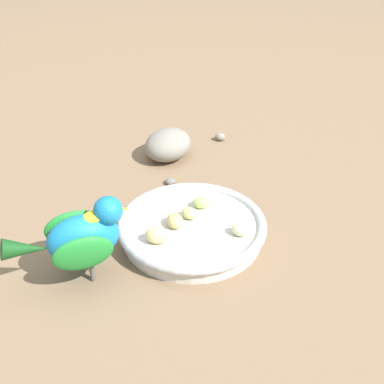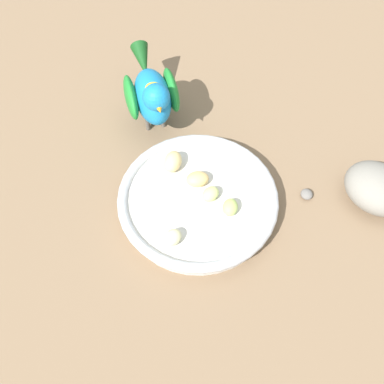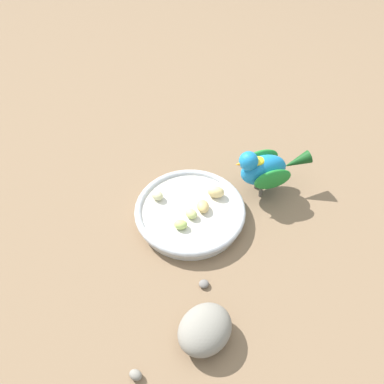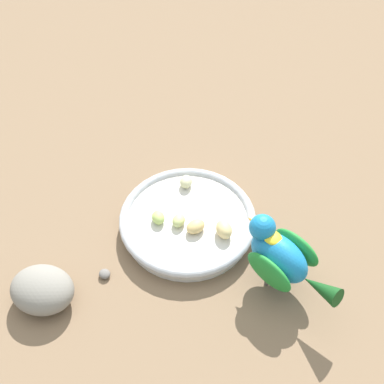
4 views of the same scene
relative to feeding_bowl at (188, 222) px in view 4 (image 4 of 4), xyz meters
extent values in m
plane|color=#7A6047|center=(0.02, 0.00, -0.02)|extent=(4.00, 4.00, 0.00)
cylinder|color=beige|center=(0.00, 0.00, -0.01)|extent=(0.21, 0.21, 0.02)
torus|color=#B7BABF|center=(0.00, 0.00, 0.01)|extent=(0.23, 0.23, 0.01)
ellipsoid|color=beige|center=(0.06, 0.05, 0.02)|extent=(0.03, 0.03, 0.02)
ellipsoid|color=tan|center=(-0.01, -0.02, 0.02)|extent=(0.04, 0.03, 0.02)
ellipsoid|color=#B2CC66|center=(-0.03, 0.04, 0.02)|extent=(0.03, 0.03, 0.02)
ellipsoid|color=#C6D17A|center=(-0.02, 0.01, 0.02)|extent=(0.03, 0.03, 0.02)
ellipsoid|color=#E5C67F|center=(0.01, -0.07, 0.02)|extent=(0.04, 0.04, 0.02)
cylinder|color=#59544C|center=(-0.02, -0.16, 0.00)|extent=(0.01, 0.01, 0.03)
cylinder|color=#59544C|center=(0.01, -0.17, 0.00)|extent=(0.01, 0.01, 0.03)
ellipsoid|color=#197AB7|center=(-0.01, -0.17, 0.05)|extent=(0.07, 0.11, 0.07)
ellipsoid|color=#1E7F2D|center=(-0.04, -0.17, 0.05)|extent=(0.03, 0.08, 0.05)
ellipsoid|color=#1E7F2D|center=(0.02, -0.18, 0.05)|extent=(0.03, 0.08, 0.05)
cone|color=#144719|center=(-0.02, -0.24, 0.05)|extent=(0.04, 0.07, 0.04)
sphere|color=#197AB7|center=(0.00, -0.13, 0.08)|extent=(0.05, 0.05, 0.04)
cone|color=orange|center=(0.00, -0.12, 0.08)|extent=(0.02, 0.02, 0.01)
ellipsoid|color=yellow|center=(0.00, -0.15, 0.08)|extent=(0.03, 0.04, 0.01)
ellipsoid|color=gray|center=(-0.24, 0.10, 0.01)|extent=(0.11, 0.12, 0.06)
ellipsoid|color=slate|center=(-0.15, 0.05, -0.01)|extent=(0.02, 0.02, 0.01)
camera|label=1|loc=(0.56, -0.37, 0.50)|focal=51.28mm
camera|label=2|loc=(0.16, 0.32, 0.58)|focal=45.02mm
camera|label=3|loc=(-0.47, 0.25, 0.65)|focal=37.96mm
camera|label=4|loc=(-0.46, -0.33, 0.72)|focal=51.13mm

